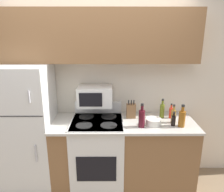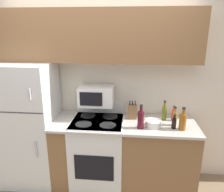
% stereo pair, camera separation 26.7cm
% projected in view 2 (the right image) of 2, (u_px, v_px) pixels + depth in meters
% --- Properties ---
extents(wall_back, '(8.00, 0.05, 2.55)m').
position_uv_depth(wall_back, '(99.00, 88.00, 3.06)').
color(wall_back, beige).
rests_on(wall_back, ground_plane).
extents(lower_cabinets, '(1.83, 0.67, 0.93)m').
position_uv_depth(lower_cabinets, '(123.00, 154.00, 2.93)').
color(lower_cabinets, brown).
rests_on(lower_cabinets, ground_plane).
extents(refrigerator, '(0.74, 0.65, 1.67)m').
position_uv_depth(refrigerator, '(29.00, 125.00, 2.94)').
color(refrigerator, silver).
rests_on(refrigerator, ground_plane).
extents(upper_cabinets, '(2.57, 0.30, 0.64)m').
position_uv_depth(upper_cabinets, '(96.00, 36.00, 2.68)').
color(upper_cabinets, brown).
rests_on(upper_cabinets, refrigerator).
extents(stove, '(0.67, 0.65, 1.10)m').
position_uv_depth(stove, '(98.00, 152.00, 2.94)').
color(stove, silver).
rests_on(stove, ground_plane).
extents(microwave, '(0.45, 0.33, 0.25)m').
position_uv_depth(microwave, '(97.00, 96.00, 2.86)').
color(microwave, silver).
rests_on(microwave, stove).
extents(knife_block, '(0.12, 0.08, 0.25)m').
position_uv_depth(knife_block, '(132.00, 112.00, 2.87)').
color(knife_block, brown).
rests_on(knife_block, lower_cabinets).
extents(bowl, '(0.20, 0.20, 0.08)m').
position_uv_depth(bowl, '(153.00, 123.00, 2.64)').
color(bowl, silver).
rests_on(bowl, lower_cabinets).
extents(bottle_wine_red, '(0.08, 0.08, 0.30)m').
position_uv_depth(bottle_wine_red, '(141.00, 119.00, 2.57)').
color(bottle_wine_red, '#470F19').
rests_on(bottle_wine_red, lower_cabinets).
extents(bottle_whiskey, '(0.08, 0.08, 0.28)m').
position_uv_depth(bottle_whiskey, '(183.00, 121.00, 2.54)').
color(bottle_whiskey, brown).
rests_on(bottle_whiskey, lower_cabinets).
extents(bottle_soy_sauce, '(0.05, 0.05, 0.18)m').
position_uv_depth(bottle_soy_sauce, '(174.00, 123.00, 2.58)').
color(bottle_soy_sauce, black).
rests_on(bottle_soy_sauce, lower_cabinets).
extents(bottle_olive_oil, '(0.06, 0.06, 0.26)m').
position_uv_depth(bottle_olive_oil, '(164.00, 112.00, 2.83)').
color(bottle_olive_oil, '#5B6619').
rests_on(bottle_olive_oil, lower_cabinets).
extents(bottle_hot_sauce, '(0.05, 0.05, 0.20)m').
position_uv_depth(bottle_hot_sauce, '(173.00, 115.00, 2.81)').
color(bottle_hot_sauce, red).
rests_on(bottle_hot_sauce, lower_cabinets).
extents(bottle_vinegar, '(0.06, 0.06, 0.24)m').
position_uv_depth(bottle_vinegar, '(175.00, 118.00, 2.66)').
color(bottle_vinegar, olive).
rests_on(bottle_vinegar, lower_cabinets).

